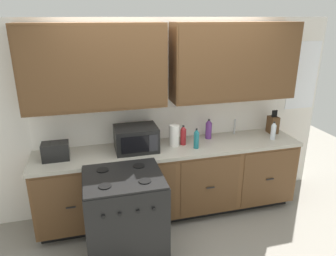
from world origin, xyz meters
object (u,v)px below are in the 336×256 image
Objects in this scene: toaster at (56,151)px; bottle_teal at (196,139)px; microwave at (136,139)px; bottle_violet at (209,129)px; bottle_red at (183,135)px; paper_towel_roll at (174,135)px; bottle_clear at (273,131)px; knife_block at (273,124)px; stove_range at (125,218)px.

bottle_teal is (1.56, -0.09, 0.02)m from toaster.
bottle_violet is at bearing 7.89° from microwave.
microwave is at bearing -178.30° from bottle_red.
bottle_clear is at bearing -5.34° from paper_towel_roll.
toaster is 2.71m from knife_block.
toaster is at bearing -174.94° from bottle_violet.
microwave is 2.08× the size of bottle_clear.
bottle_teal is at bearing -179.00° from bottle_clear.
stove_range is 4.12× the size of bottle_clear.
knife_block is at bearing 2.81° from toaster.
toaster is 1.11× the size of bottle_violet.
knife_block is at bearing 3.20° from microwave.
microwave is at bearing 1.99° from toaster.
bottle_clear is 0.80m from bottle_violet.
microwave is 1.85× the size of paper_towel_roll.
microwave is 1.99× the size of bottle_red.
bottle_violet is 1.05× the size of bottle_red.
microwave is at bearing -172.11° from bottle_violet.
stove_range is 3.65× the size of paper_towel_roll.
bottle_violet is (-0.89, 0.03, 0.01)m from knife_block.
knife_block is at bearing 59.21° from bottle_clear.
knife_block is (1.83, 0.10, -0.02)m from microwave.
stove_range is 1.11m from paper_towel_roll.
stove_range is 2.09m from bottle_clear.
bottle_teal is at bearing -168.79° from knife_block.
stove_range is at bearing -140.56° from bottle_red.
paper_towel_roll is at bearing 174.66° from bottle_clear.
bottle_clear is 0.92× the size of bottle_violet.
microwave is 1.71m from bottle_clear.
bottle_violet is at bearing 33.45° from stove_range.
bottle_violet is (1.81, 0.16, 0.03)m from toaster.
knife_block reaches higher than microwave.
paper_towel_roll is 1.08× the size of bottle_teal.
bottle_red is 1.00× the size of bottle_teal.
bottle_teal is (-0.25, -0.25, -0.01)m from bottle_violet.
bottle_red reaches higher than stove_range.
bottle_red is (1.44, 0.05, 0.02)m from toaster.
bottle_teal is (0.68, -0.12, -0.02)m from microwave.
stove_range is 2.26m from knife_block.
bottle_red is at bearing -162.94° from bottle_violet.
bottle_teal is at bearing -134.83° from bottle_violet.
knife_block is (2.07, 0.75, 0.55)m from stove_range.
toaster is at bearing 176.55° from bottle_teal.
stove_range is at bearing -164.49° from bottle_clear.
stove_range is at bearing -146.55° from bottle_violet.
bottle_teal is at bearing -50.74° from bottle_red.
bottle_violet is at bearing 162.87° from bottle_clear.
paper_towel_roll is 1.03× the size of bottle_violet.
bottle_violet reaches higher than bottle_red.
bottle_clear is at bearing -17.13° from bottle_violet.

